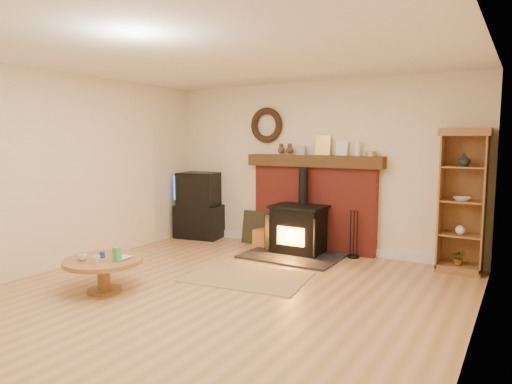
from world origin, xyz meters
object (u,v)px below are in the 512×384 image
Objects in this scene: coffee_table at (103,265)px; wood_stove at (298,231)px; tv_unit at (199,207)px; curio_cabinet at (463,201)px.

wood_stove is at bearing 66.59° from coffee_table.
tv_unit is 2.99m from coffee_table.
curio_cabinet is (2.21, 0.28, 0.57)m from wood_stove.
tv_unit is at bearing 106.60° from coffee_table.
curio_cabinet reaches higher than coffee_table.
curio_cabinet is 2.12× the size of coffee_table.
curio_cabinet reaches higher than wood_stove.
curio_cabinet is 4.51m from coffee_table.
coffee_table is (0.85, -2.86, -0.24)m from tv_unit.
tv_unit is at bearing -178.84° from curio_cabinet.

